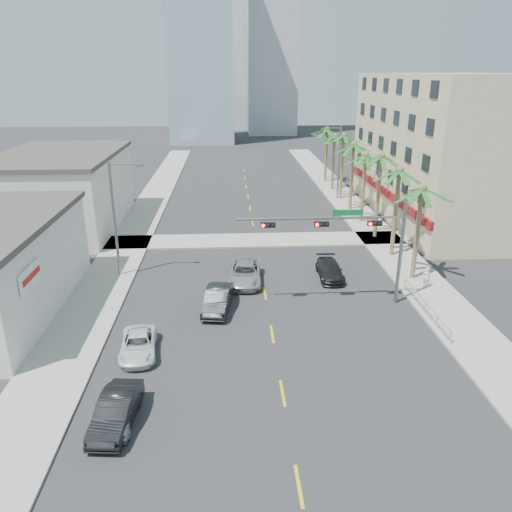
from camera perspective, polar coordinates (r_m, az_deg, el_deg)
The scene contains 28 objects.
ground at distance 27.63m, azimuth 2.60°, elevation -12.96°, with size 260.00×260.00×0.00m, color #262628.
sidewalk_right at distance 47.80m, azimuth 14.63°, elevation 1.25°, with size 4.00×120.00×0.15m, color gray.
sidewalk_left at distance 46.51m, azimuth -14.81°, elevation 0.70°, with size 4.00×120.00×0.15m, color gray.
sidewalk_cross at distance 47.50m, azimuth -0.02°, elevation 1.81°, with size 80.00×4.00×0.15m, color gray.
building_right at distance 58.87m, azimuth 21.86°, elevation 11.43°, with size 15.25×28.00×15.00m.
building_left_far at distance 54.95m, azimuth -21.31°, elevation 6.80°, with size 11.00×18.00×7.20m, color beige.
tower_far_left at distance 118.43m, azimuth -6.46°, elevation 24.49°, with size 14.00×14.00×48.00m, color #99B2C6.
tower_far_right at distance 134.29m, azimuth 1.91°, elevation 26.66°, with size 12.00×12.00×60.00m, color #ADADB2.
tower_far_center at distance 148.09m, azimuth -3.70°, elevation 22.54°, with size 16.00×16.00×42.00m, color #ADADB2.
traffic_signal_mast at distance 33.57m, azimuth 11.26°, elevation 2.43°, with size 11.12×0.54×7.20m.
palm_tree_0 at distance 38.57m, azimuth 18.48°, elevation 7.20°, with size 4.80×4.80×7.80m.
palm_tree_1 at distance 43.27m, azimuth 16.08°, elevation 9.26°, with size 4.80×4.80×8.16m.
palm_tree_2 at distance 48.09m, azimuth 14.14°, elevation 10.90°, with size 4.80×4.80×8.52m.
palm_tree_3 at distance 53.12m, azimuth 12.46°, elevation 11.12°, with size 4.80×4.80×7.80m.
palm_tree_4 at distance 58.05m, azimuth 11.13°, elevation 12.30°, with size 4.80×4.80×8.16m.
palm_tree_5 at distance 63.02m, azimuth 10.01°, elevation 13.30°, with size 4.80×4.80×8.52m.
palm_tree_6 at distance 68.14m, azimuth 8.99°, elevation 13.28°, with size 4.80×4.80×7.80m.
palm_tree_7 at distance 73.16m, azimuth 8.16°, elevation 14.06°, with size 4.80×4.80×8.16m.
streetlight_left at distance 39.25m, azimuth -15.64°, elevation 4.65°, with size 2.55×0.25×9.00m.
streetlight_right at distance 63.26m, azimuth 9.31°, elevation 10.87°, with size 2.55×0.25×9.00m.
guardrail at distance 34.83m, azimuth 18.78°, elevation -5.41°, with size 0.08×8.08×1.00m.
car_parked_near at distance 24.61m, azimuth -15.63°, elevation -16.78°, with size 1.44×3.57×1.22m, color #B2B2B7.
car_parked_mid at distance 24.48m, azimuth -15.70°, elevation -16.70°, with size 1.52×4.35×1.43m, color black.
car_parked_far at distance 29.52m, azimuth -13.29°, elevation -9.84°, with size 1.95×4.24×1.18m, color white.
car_lane_left at distance 33.79m, azimuth -4.42°, elevation -4.97°, with size 1.59×4.56×1.50m, color black.
car_lane_center at distance 38.02m, azimuth -1.26°, elevation -1.98°, with size 2.42×5.25×1.46m, color silver.
car_lane_right at distance 39.27m, azimuth 8.43°, elevation -1.59°, with size 1.81×4.44×1.29m, color black.
pedestrian at distance 38.84m, azimuth 18.90°, elevation -2.30°, with size 0.58×0.38×1.58m, color white.
Camera 1 is at (-2.52, -22.97, 15.15)m, focal length 35.00 mm.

